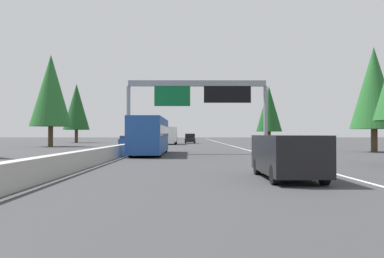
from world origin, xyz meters
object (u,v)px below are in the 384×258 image
at_px(conifer_right_near, 374,88).
at_px(oncoming_near, 125,140).
at_px(conifer_right_mid, 269,109).
at_px(conifer_left_near, 51,90).
at_px(conifer_left_mid, 76,107).
at_px(pickup_near_right, 190,138).
at_px(minivan_mid_center, 287,154).
at_px(sedan_mid_right, 189,138).
at_px(oncoming_far, 132,142).
at_px(box_truck_mid_left, 170,135).
at_px(sign_gantry_overhead, 199,95).
at_px(bus_far_left, 150,134).

bearing_deg(conifer_right_near, oncoming_near, 41.63).
height_order(conifer_right_mid, conifer_left_near, conifer_left_near).
distance_m(conifer_left_near, conifer_left_mid, 26.00).
height_order(pickup_near_right, oncoming_near, pickup_near_right).
bearing_deg(minivan_mid_center, oncoming_near, 15.23).
height_order(oncoming_near, conifer_right_mid, conifer_right_mid).
bearing_deg(sedan_mid_right, minivan_mid_center, -178.07).
bearing_deg(oncoming_near, pickup_near_right, 113.47).
distance_m(conifer_right_near, conifer_left_mid, 59.74).
bearing_deg(oncoming_far, box_truck_mid_left, 157.40).
height_order(sign_gantry_overhead, oncoming_near, sign_gantry_overhead).
xyz_separation_m(minivan_mid_center, conifer_left_mid, (66.34, 27.00, 6.43)).
relative_size(minivan_mid_center, sedan_mid_right, 1.14).
bearing_deg(oncoming_far, conifer_right_near, 55.36).
xyz_separation_m(box_truck_mid_left, conifer_right_mid, (0.04, -17.14, 4.48)).
bearing_deg(conifer_left_mid, oncoming_far, -149.09).
relative_size(minivan_mid_center, pickup_near_right, 0.89).
xyz_separation_m(box_truck_mid_left, oncoming_near, (3.66, 8.21, -0.93)).
bearing_deg(conifer_right_mid, sign_gantry_overhead, 158.44).
bearing_deg(conifer_left_mid, sign_gantry_overhead, -152.42).
height_order(sedan_mid_right, conifer_right_near, conifer_right_near).
bearing_deg(pickup_near_right, bus_far_left, 175.27).
relative_size(bus_far_left, oncoming_far, 2.61).
bearing_deg(box_truck_mid_left, conifer_right_near, -144.19).
bearing_deg(oncoming_near, minivan_mid_center, 15.23).
xyz_separation_m(minivan_mid_center, sedan_mid_right, (110.57, 3.72, -0.27)).
relative_size(bus_far_left, conifer_right_near, 1.12).
height_order(bus_far_left, sedan_mid_right, bus_far_left).
bearing_deg(sedan_mid_right, bus_far_left, 177.86).
xyz_separation_m(bus_far_left, oncoming_far, (22.41, 4.82, -1.03)).
relative_size(minivan_mid_center, conifer_left_near, 0.38).
relative_size(oncoming_far, conifer_left_near, 0.34).
xyz_separation_m(box_truck_mid_left, conifer_left_near, (-12.16, 16.14, 6.30)).
distance_m(bus_far_left, conifer_right_mid, 38.32).
distance_m(conifer_right_near, conifer_left_near, 41.44).
relative_size(bus_far_left, oncoming_near, 2.61).
height_order(bus_far_left, pickup_near_right, bus_far_left).
bearing_deg(pickup_near_right, conifer_right_near, -155.08).
bearing_deg(conifer_right_near, sedan_mid_right, 11.60).
xyz_separation_m(conifer_right_mid, conifer_left_near, (-12.20, 33.29, 1.82)).
relative_size(bus_far_left, conifer_right_mid, 1.15).
bearing_deg(conifer_left_near, pickup_near_right, -43.27).
bearing_deg(conifer_right_mid, minivan_mid_center, 169.28).
bearing_deg(conifer_left_near, minivan_mid_center, -150.16).
xyz_separation_m(oncoming_near, conifer_right_mid, (-3.62, -25.35, 5.41)).
bearing_deg(oncoming_far, oncoming_near, -167.37).
relative_size(pickup_near_right, oncoming_near, 1.27).
bearing_deg(pickup_near_right, sign_gantry_overhead, -179.01).
distance_m(oncoming_far, conifer_right_mid, 25.40).
bearing_deg(pickup_near_right, oncoming_far, 157.65).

